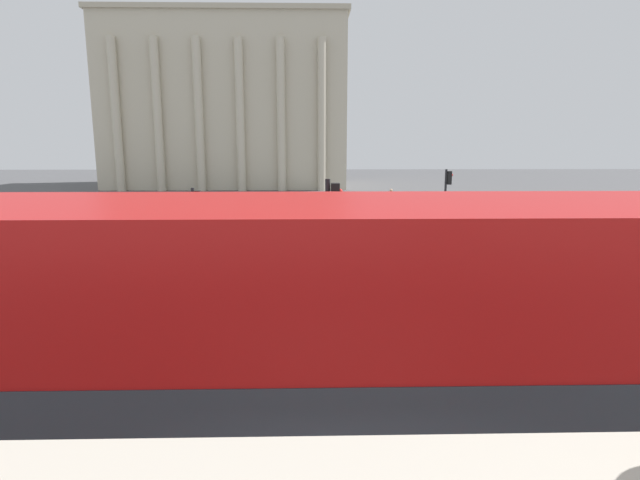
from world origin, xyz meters
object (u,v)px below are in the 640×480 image
at_px(traffic_light_mid, 196,218).
at_px(pedestrian_black, 234,204).
at_px(plaza_building_left, 231,106).
at_px(pedestrian_grey, 391,199).
at_px(pedestrian_yellow, 396,208).
at_px(car_black, 255,228).
at_px(traffic_light_near, 331,237).
at_px(traffic_light_far, 447,192).
at_px(double_decker_bus, 257,366).

distance_m(traffic_light_mid, pedestrian_black, 13.96).
xyz_separation_m(plaza_building_left, traffic_light_mid, (5.04, -43.25, -7.29)).
bearing_deg(pedestrian_grey, plaza_building_left, 169.67).
bearing_deg(pedestrian_grey, pedestrian_yellow, -45.23).
relative_size(traffic_light_mid, car_black, 0.77).
bearing_deg(traffic_light_near, pedestrian_black, 104.59).
height_order(traffic_light_near, car_black, traffic_light_near).
bearing_deg(pedestrian_grey, car_black, -78.92).
relative_size(plaza_building_left, traffic_light_mid, 8.45).
distance_m(traffic_light_mid, traffic_light_far, 13.98).
bearing_deg(plaza_building_left, pedestrian_grey, -60.80).
height_order(plaza_building_left, traffic_light_near, plaza_building_left).
bearing_deg(traffic_light_far, car_black, -169.72).
relative_size(traffic_light_near, traffic_light_mid, 1.23).
xyz_separation_m(double_decker_bus, traffic_light_near, (1.11, 6.53, 0.27)).
xyz_separation_m(traffic_light_near, car_black, (-3.18, 12.70, -1.88)).
height_order(traffic_light_far, pedestrian_yellow, traffic_light_far).
distance_m(car_black, pedestrian_yellow, 9.68).
distance_m(traffic_light_near, car_black, 13.23).
bearing_deg(pedestrian_yellow, traffic_light_far, -179.72).
xyz_separation_m(double_decker_bus, pedestrian_grey, (6.38, 29.53, -1.30)).
distance_m(plaza_building_left, pedestrian_yellow, 35.79).
relative_size(traffic_light_near, pedestrian_grey, 2.25).
relative_size(traffic_light_far, pedestrian_black, 2.00).
relative_size(plaza_building_left, pedestrian_yellow, 15.52).
relative_size(double_decker_bus, pedestrian_grey, 6.06).
relative_size(double_decker_bus, pedestrian_yellow, 6.10).
relative_size(plaza_building_left, pedestrian_grey, 15.40).
xyz_separation_m(car_black, pedestrian_black, (-2.14, 7.75, 0.32)).
relative_size(traffic_light_mid, pedestrian_black, 1.83).
distance_m(traffic_light_near, pedestrian_yellow, 18.87).
distance_m(car_black, pedestrian_black, 8.05).
height_order(traffic_light_far, pedestrian_black, traffic_light_far).
height_order(traffic_light_far, pedestrian_grey, traffic_light_far).
height_order(plaza_building_left, traffic_light_far, plaza_building_left).
bearing_deg(double_decker_bus, traffic_light_far, 70.25).
height_order(double_decker_bus, pedestrian_black, double_decker_bus).
height_order(traffic_light_near, traffic_light_far, traffic_light_near).
bearing_deg(traffic_light_mid, double_decker_bus, -74.76).
relative_size(traffic_light_near, car_black, 0.94).
xyz_separation_m(double_decker_bus, traffic_light_far, (7.93, 21.05, -0.01)).
bearing_deg(car_black, traffic_light_mid, -61.28).
bearing_deg(pedestrian_grey, pedestrian_black, -116.04).
xyz_separation_m(traffic_light_mid, pedestrian_grey, (9.94, 16.44, -1.10)).
bearing_deg(pedestrian_black, pedestrian_grey, 39.64).
height_order(double_decker_bus, car_black, double_decker_bus).
bearing_deg(car_black, traffic_light_far, 52.63).
bearing_deg(traffic_light_mid, car_black, 76.37).
relative_size(car_black, pedestrian_yellow, 2.39).
bearing_deg(pedestrian_grey, traffic_light_near, -52.43).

